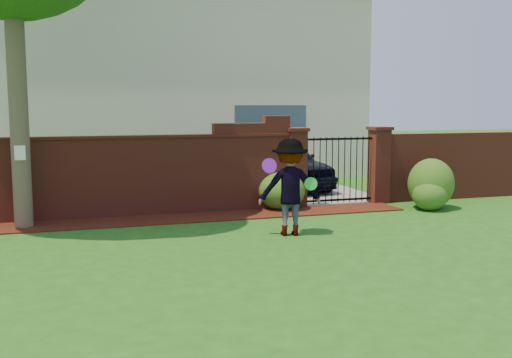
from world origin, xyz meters
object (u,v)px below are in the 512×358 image
object	(u,v)px
frisbee_green	(311,184)
man	(290,187)
frisbee_purple	(269,166)
car	(285,164)

from	to	relation	value
frisbee_green	man	bearing A→B (deg)	147.28
frisbee_purple	frisbee_green	world-z (taller)	frisbee_purple
car	man	bearing A→B (deg)	-115.84
man	frisbee_green	xyz separation A→B (m)	(0.33, -0.21, 0.08)
man	frisbee_green	distance (m)	0.40
car	frisbee_purple	bearing A→B (deg)	-119.25
car	frisbee_purple	world-z (taller)	same
car	man	distance (m)	6.18
man	car	bearing A→B (deg)	-96.40
frisbee_purple	frisbee_green	distance (m)	0.84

